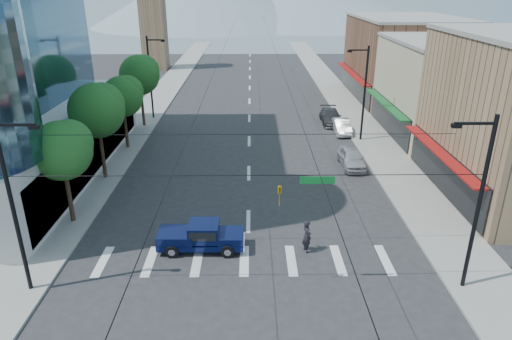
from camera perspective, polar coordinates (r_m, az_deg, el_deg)
The scene contains 18 objects.
ground at distance 24.44m, azimuth -1.04°, elevation -13.23°, with size 160.00×160.00×0.00m, color #28282B.
sidewalk_left at distance 62.72m, azimuth -11.98°, elevation 8.89°, with size 4.00×120.00×0.15m, color gray.
sidewalk_right at distance 62.63m, azimuth 10.37°, elevation 8.99°, with size 4.00×120.00×0.15m, color gray.
shop_mid at distance 49.09m, azimuth 23.48°, elevation 9.15°, with size 12.00×14.00×9.00m, color tan.
shop_far at distance 63.72m, azimuth 17.96°, elevation 13.04°, with size 12.00×18.00×10.00m, color brown.
clock_tower at distance 83.63m, azimuth -12.89°, elevation 19.44°, with size 4.80×4.80×20.40m.
tree_near at distance 29.78m, azimuth -22.88°, elevation 2.51°, with size 3.65×3.64×6.71m.
tree_midnear at distance 35.90m, azimuth -19.08°, elevation 7.25°, with size 4.09×4.09×7.52m.
tree_midfar at distance 42.54m, azimuth -16.19°, elevation 8.99°, with size 3.65×3.64×6.71m.
tree_far at distance 49.06m, azimuth -14.20°, elevation 11.61°, with size 4.09×4.09×7.52m.
signal_rig at distance 21.16m, azimuth -0.62°, elevation -4.55°, with size 21.80×0.20×9.00m.
lamp_pole_nw at distance 51.88m, azimuth -12.98°, elevation 11.54°, with size 2.00×0.25×9.00m.
lamp_pole_ne at distance 44.14m, azimuth 13.28°, elevation 9.67°, with size 2.00×0.25×9.00m.
pickup_truck at distance 26.40m, azimuth -6.93°, elevation -8.18°, with size 4.99×1.99×1.68m.
pedestrian at distance 26.14m, azimuth 6.37°, elevation -8.20°, with size 0.72×0.47×1.98m, color black.
parked_car_near at distance 38.59m, azimuth 11.86°, elevation 1.48°, with size 1.80×4.47×1.52m, color #B5B5BA.
parked_car_mid at distance 47.26m, azimuth 10.66°, elevation 5.38°, with size 1.49×4.27×1.41m, color silver.
parked_car_far at distance 50.42m, azimuth 9.36°, elevation 6.60°, with size 2.08×5.12×1.49m, color #313234.
Camera 1 is at (0.22, -19.86, 14.25)m, focal length 32.00 mm.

